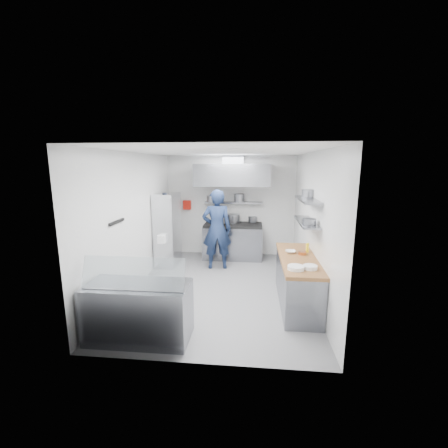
# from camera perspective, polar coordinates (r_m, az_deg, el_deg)

# --- Properties ---
(floor) EXTENTS (5.00, 5.00, 0.00)m
(floor) POSITION_cam_1_polar(r_m,az_deg,el_deg) (6.49, -0.54, -11.94)
(floor) COLOR slate
(floor) RESTS_ON ground
(ceiling) EXTENTS (5.00, 5.00, 0.00)m
(ceiling) POSITION_cam_1_polar(r_m,az_deg,el_deg) (5.97, -0.59, 13.61)
(ceiling) COLOR silver
(ceiling) RESTS_ON wall_back
(wall_back) EXTENTS (3.60, 2.80, 0.02)m
(wall_back) POSITION_cam_1_polar(r_m,az_deg,el_deg) (8.53, 1.28, 3.46)
(wall_back) COLOR white
(wall_back) RESTS_ON floor
(wall_front) EXTENTS (3.60, 2.80, 0.02)m
(wall_front) POSITION_cam_1_polar(r_m,az_deg,el_deg) (3.67, -4.89, -7.08)
(wall_front) COLOR white
(wall_front) RESTS_ON floor
(wall_left) EXTENTS (2.80, 5.00, 0.02)m
(wall_left) POSITION_cam_1_polar(r_m,az_deg,el_deg) (6.52, -16.50, 0.58)
(wall_left) COLOR white
(wall_left) RESTS_ON floor
(wall_right) EXTENTS (2.80, 5.00, 0.02)m
(wall_right) POSITION_cam_1_polar(r_m,az_deg,el_deg) (6.14, 16.36, -0.04)
(wall_right) COLOR white
(wall_right) RESTS_ON floor
(gas_range) EXTENTS (1.60, 0.80, 0.90)m
(gas_range) POSITION_cam_1_polar(r_m,az_deg,el_deg) (8.32, 1.72, -3.42)
(gas_range) COLOR gray
(gas_range) RESTS_ON floor
(cooktop) EXTENTS (1.57, 0.78, 0.06)m
(cooktop) POSITION_cam_1_polar(r_m,az_deg,el_deg) (8.21, 1.74, -0.18)
(cooktop) COLOR black
(cooktop) RESTS_ON gas_range
(stock_pot_left) EXTENTS (0.30, 0.30, 0.20)m
(stock_pot_left) POSITION_cam_1_polar(r_m,az_deg,el_deg) (8.32, -0.58, 0.89)
(stock_pot_left) COLOR slate
(stock_pot_left) RESTS_ON cooktop
(stock_pot_mid) EXTENTS (0.33, 0.33, 0.24)m
(stock_pot_mid) POSITION_cam_1_polar(r_m,az_deg,el_deg) (8.34, 1.85, 1.05)
(stock_pot_mid) COLOR slate
(stock_pot_mid) RESTS_ON cooktop
(stock_pot_right) EXTENTS (0.24, 0.24, 0.16)m
(stock_pot_right) POSITION_cam_1_polar(r_m,az_deg,el_deg) (8.50, 5.47, 0.93)
(stock_pot_right) COLOR slate
(stock_pot_right) RESTS_ON cooktop
(over_range_shelf) EXTENTS (1.60, 0.30, 0.04)m
(over_range_shelf) POSITION_cam_1_polar(r_m,az_deg,el_deg) (8.35, 1.89, 4.12)
(over_range_shelf) COLOR gray
(over_range_shelf) RESTS_ON wall_back
(shelf_pot_a) EXTENTS (0.26, 0.26, 0.18)m
(shelf_pot_a) POSITION_cam_1_polar(r_m,az_deg,el_deg) (8.27, -2.33, 4.82)
(shelf_pot_a) COLOR slate
(shelf_pot_a) RESTS_ON over_range_shelf
(shelf_pot_b) EXTENTS (0.28, 0.28, 0.22)m
(shelf_pot_b) POSITION_cam_1_polar(r_m,az_deg,el_deg) (8.29, 2.90, 4.96)
(shelf_pot_b) COLOR slate
(shelf_pot_b) RESTS_ON over_range_shelf
(extractor_hood) EXTENTS (1.90, 1.15, 0.55)m
(extractor_hood) POSITION_cam_1_polar(r_m,az_deg,el_deg) (7.88, 1.71, 9.39)
(extractor_hood) COLOR gray
(extractor_hood) RESTS_ON wall_back
(hood_duct) EXTENTS (0.55, 0.55, 0.24)m
(hood_duct) POSITION_cam_1_polar(r_m,az_deg,el_deg) (8.10, 1.85, 12.12)
(hood_duct) COLOR slate
(hood_duct) RESTS_ON extractor_hood
(red_firebox) EXTENTS (0.22, 0.10, 0.26)m
(red_firebox) POSITION_cam_1_polar(r_m,az_deg,el_deg) (8.66, -7.04, 3.62)
(red_firebox) COLOR red
(red_firebox) RESTS_ON wall_back
(chef) EXTENTS (0.78, 0.58, 1.98)m
(chef) POSITION_cam_1_polar(r_m,az_deg,el_deg) (7.36, -1.38, -1.04)
(chef) COLOR #162342
(chef) RESTS_ON floor
(wire_rack) EXTENTS (0.50, 0.90, 1.85)m
(wire_rack) POSITION_cam_1_polar(r_m,az_deg,el_deg) (7.79, -10.68, -1.02)
(wire_rack) COLOR silver
(wire_rack) RESTS_ON floor
(rack_bin_a) EXTENTS (0.17, 0.22, 0.20)m
(rack_bin_a) POSITION_cam_1_polar(r_m,az_deg,el_deg) (7.36, -11.72, -2.78)
(rack_bin_a) COLOR white
(rack_bin_a) RESTS_ON wire_rack
(rack_bin_b) EXTENTS (0.15, 0.19, 0.17)m
(rack_bin_b) POSITION_cam_1_polar(r_m,az_deg,el_deg) (7.78, -10.66, 1.77)
(rack_bin_b) COLOR yellow
(rack_bin_b) RESTS_ON wire_rack
(rack_jar) EXTENTS (0.11, 0.11, 0.18)m
(rack_jar) POSITION_cam_1_polar(r_m,az_deg,el_deg) (7.35, -11.24, 5.14)
(rack_jar) COLOR black
(rack_jar) RESTS_ON wire_rack
(knife_strip) EXTENTS (0.04, 0.55, 0.05)m
(knife_strip) POSITION_cam_1_polar(r_m,az_deg,el_deg) (5.67, -19.74, 0.39)
(knife_strip) COLOR black
(knife_strip) RESTS_ON wall_left
(prep_counter_base) EXTENTS (0.62, 2.00, 0.84)m
(prep_counter_base) POSITION_cam_1_polar(r_m,az_deg,el_deg) (5.80, 13.74, -10.69)
(prep_counter_base) COLOR gray
(prep_counter_base) RESTS_ON floor
(prep_counter_top) EXTENTS (0.65, 2.04, 0.06)m
(prep_counter_top) POSITION_cam_1_polar(r_m,az_deg,el_deg) (5.65, 13.95, -6.45)
(prep_counter_top) COLOR olive
(prep_counter_top) RESTS_ON prep_counter_base
(plate_stack_a) EXTENTS (0.27, 0.27, 0.06)m
(plate_stack_a) POSITION_cam_1_polar(r_m,az_deg,el_deg) (4.98, 13.54, -8.10)
(plate_stack_a) COLOR white
(plate_stack_a) RESTS_ON prep_counter_top
(plate_stack_b) EXTENTS (0.22, 0.22, 0.06)m
(plate_stack_b) POSITION_cam_1_polar(r_m,az_deg,el_deg) (5.07, 16.09, -7.90)
(plate_stack_b) COLOR white
(plate_stack_b) RESTS_ON prep_counter_top
(copper_pan) EXTENTS (0.15, 0.15, 0.06)m
(copper_pan) POSITION_cam_1_polar(r_m,az_deg,el_deg) (5.81, 14.66, -5.35)
(copper_pan) COLOR #BC6735
(copper_pan) RESTS_ON prep_counter_top
(squeeze_bottle) EXTENTS (0.06, 0.06, 0.18)m
(squeeze_bottle) POSITION_cam_1_polar(r_m,az_deg,el_deg) (5.97, 15.60, -4.37)
(squeeze_bottle) COLOR yellow
(squeeze_bottle) RESTS_ON prep_counter_top
(mixing_bowl) EXTENTS (0.20, 0.20, 0.05)m
(mixing_bowl) POSITION_cam_1_polar(r_m,az_deg,el_deg) (5.87, 12.55, -5.16)
(mixing_bowl) COLOR white
(mixing_bowl) RESTS_ON prep_counter_top
(wall_shelf_lower) EXTENTS (0.30, 1.30, 0.04)m
(wall_shelf_lower) POSITION_cam_1_polar(r_m,az_deg,el_deg) (5.81, 15.39, 0.39)
(wall_shelf_lower) COLOR gray
(wall_shelf_lower) RESTS_ON wall_right
(wall_shelf_upper) EXTENTS (0.30, 1.30, 0.04)m
(wall_shelf_upper) POSITION_cam_1_polar(r_m,az_deg,el_deg) (5.75, 15.61, 4.50)
(wall_shelf_upper) COLOR gray
(wall_shelf_upper) RESTS_ON wall_right
(shelf_pot_c) EXTENTS (0.24, 0.24, 0.10)m
(shelf_pot_c) POSITION_cam_1_polar(r_m,az_deg,el_deg) (5.48, 15.93, 0.47)
(shelf_pot_c) COLOR slate
(shelf_pot_c) RESTS_ON wall_shelf_lower
(shelf_pot_d) EXTENTS (0.26, 0.26, 0.14)m
(shelf_pot_d) POSITION_cam_1_polar(r_m,az_deg,el_deg) (6.14, 15.78, 5.74)
(shelf_pot_d) COLOR slate
(shelf_pot_d) RESTS_ON wall_shelf_upper
(display_case) EXTENTS (1.50, 0.70, 0.85)m
(display_case) POSITION_cam_1_polar(r_m,az_deg,el_deg) (4.76, -15.90, -15.75)
(display_case) COLOR gray
(display_case) RESTS_ON floor
(display_glass) EXTENTS (1.47, 0.19, 0.42)m
(display_glass) POSITION_cam_1_polar(r_m,az_deg,el_deg) (4.41, -16.92, -8.92)
(display_glass) COLOR silver
(display_glass) RESTS_ON display_case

